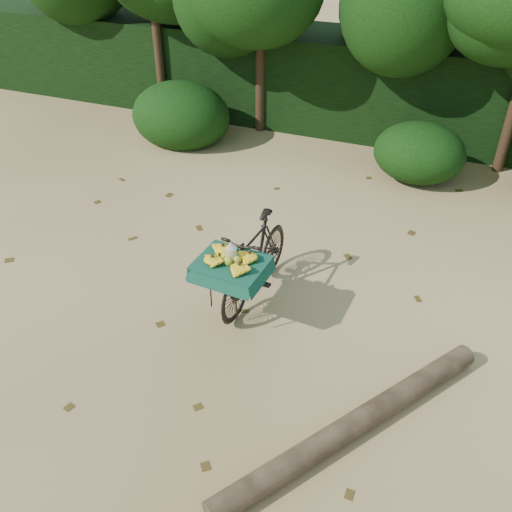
% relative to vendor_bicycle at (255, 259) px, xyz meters
% --- Properties ---
extents(ground, '(80.00, 80.00, 0.00)m').
position_rel_vendor_bicycle_xyz_m(ground, '(-0.15, -0.38, -0.53)').
color(ground, tan).
rests_on(ground, ground).
extents(vendor_bicycle, '(0.78, 1.81, 1.05)m').
position_rel_vendor_bicycle_xyz_m(vendor_bicycle, '(0.00, 0.00, 0.00)').
color(vendor_bicycle, black).
rests_on(vendor_bicycle, ground).
extents(fallen_log, '(1.93, 2.74, 0.23)m').
position_rel_vendor_bicycle_xyz_m(fallen_log, '(1.64, -1.53, -0.42)').
color(fallen_log, brown).
rests_on(fallen_log, ground).
extents(hedge_backdrop, '(26.00, 1.80, 1.80)m').
position_rel_vendor_bicycle_xyz_m(hedge_backdrop, '(-0.15, 5.92, 0.37)').
color(hedge_backdrop, black).
rests_on(hedge_backdrop, ground).
extents(tree_row, '(14.50, 2.00, 4.00)m').
position_rel_vendor_bicycle_xyz_m(tree_row, '(-0.80, 5.12, 1.47)').
color(tree_row, black).
rests_on(tree_row, ground).
extents(bush_clumps, '(8.80, 1.70, 0.90)m').
position_rel_vendor_bicycle_xyz_m(bush_clumps, '(0.35, 3.92, -0.08)').
color(bush_clumps, black).
rests_on(bush_clumps, ground).
extents(leaf_litter, '(7.00, 7.30, 0.01)m').
position_rel_vendor_bicycle_xyz_m(leaf_litter, '(-0.15, 0.27, -0.53)').
color(leaf_litter, '#433312').
rests_on(leaf_litter, ground).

